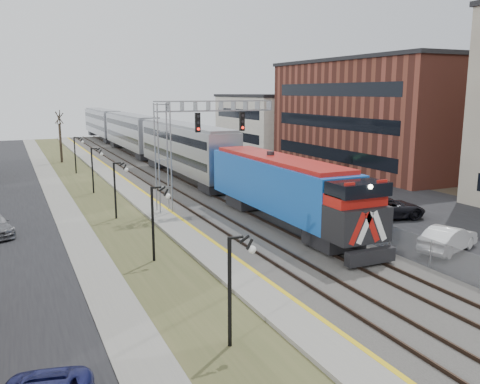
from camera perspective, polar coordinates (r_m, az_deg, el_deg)
sidewalk at (r=43.04m, az=-19.44°, el=-1.16°), size 2.00×120.00×0.08m
grass_median at (r=43.39m, az=-15.50°, el=-0.84°), size 4.00×120.00×0.06m
platform at (r=43.92m, az=-11.64°, el=-0.40°), size 2.00×120.00×0.24m
ballast_bed at (r=45.27m, az=-5.47°, el=0.09°), size 8.00×120.00×0.20m
parking_lot at (r=50.42m, az=7.52°, el=1.10°), size 16.00×120.00×0.04m
platform_edge at (r=44.09m, az=-10.54°, el=-0.15°), size 0.24×120.00×0.01m
track_near at (r=44.63m, az=-7.90°, el=0.11°), size 1.58×120.00×0.15m
track_far at (r=45.74m, az=-3.70°, el=0.46°), size 1.58×120.00×0.15m
train at (r=65.93m, az=-10.53°, el=5.91°), size 3.00×85.85×5.33m
signal_gantry at (r=37.04m, az=-6.12°, el=6.20°), size 9.00×1.07×8.15m
lampposts at (r=26.97m, az=-9.91°, el=-3.51°), size 0.14×62.14×4.00m
fence at (r=46.66m, az=-0.61°, el=1.35°), size 0.04×120.00×1.60m
buildings_east at (r=55.70m, az=22.27°, el=7.83°), size 16.00×76.00×15.00m
car_lot_b at (r=30.56m, az=22.33°, el=-4.94°), size 4.64×2.87×1.44m
car_lot_c at (r=37.04m, az=16.16°, el=-1.77°), size 5.76×3.45×1.50m
car_lot_d at (r=43.39m, az=7.77°, el=0.45°), size 5.42×2.57×1.53m
car_lot_e at (r=43.22m, az=5.77°, el=0.43°), size 4.69×3.05×1.49m
car_lot_f at (r=57.17m, az=0.09°, el=3.07°), size 4.33×1.87×1.39m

